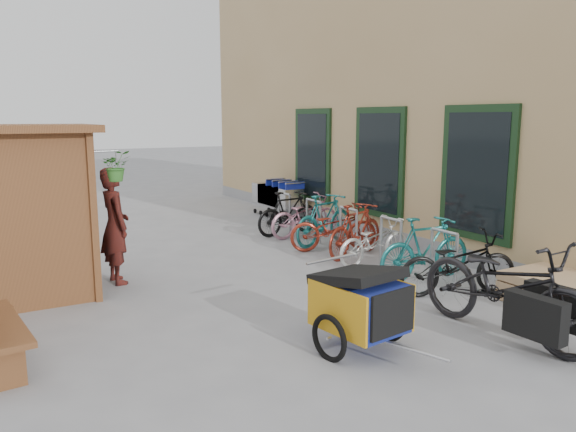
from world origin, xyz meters
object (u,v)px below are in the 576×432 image
bike_2 (374,241)px  bike_3 (356,230)px  child_trailer (361,302)px  bike_1 (425,248)px  shopping_carts (277,195)px  pallet_stack (558,291)px  bike_0 (458,263)px  kiosk (7,189)px  bike_4 (334,228)px  bike_7 (288,213)px  cargo_bike (507,287)px  bike_6 (305,216)px  person_kiosk (115,226)px  bike_5 (324,219)px

bike_2 → bike_3: (0.03, 0.58, 0.09)m
child_trailer → bike_1: bearing=25.0°
shopping_carts → pallet_stack: bearing=-90.0°
bike_0 → bike_3: 2.53m
bike_0 → bike_3: size_ratio=1.07×
kiosk → pallet_stack: size_ratio=2.08×
bike_4 → bike_3: bearing=-151.9°
kiosk → bike_7: size_ratio=1.58×
pallet_stack → kiosk: bearing=148.3°
child_trailer → cargo_bike: 1.74m
child_trailer → bike_3: bike_3 is taller
bike_3 → kiosk: bearing=66.9°
cargo_bike → bike_4: (0.70, 4.50, -0.16)m
bike_3 → bike_6: size_ratio=0.95×
kiosk → bike_6: size_ratio=1.46×
bike_6 → bike_7: size_ratio=1.09×
shopping_carts → bike_0: size_ratio=1.05×
shopping_carts → person_kiosk: size_ratio=1.04×
bike_1 → bike_7: bike_1 is taller
bike_0 → bike_1: bike_1 is taller
bike_1 → bike_2: size_ratio=1.10×
bike_2 → bike_5: bearing=-5.8°
cargo_bike → bike_3: (0.79, 3.92, -0.11)m
bike_1 → bike_6: bike_1 is taller
child_trailer → person_kiosk: (-1.69, 3.88, 0.35)m
person_kiosk → bike_6: bearing=-76.2°
bike_3 → bike_7: size_ratio=1.03×
child_trailer → bike_4: 4.60m
shopping_carts → bike_4: size_ratio=1.10×
person_kiosk → bike_5: size_ratio=1.05×
person_kiosk → bike_7: bearing=-71.2°
bike_5 → child_trailer: bearing=133.1°
kiosk → person_kiosk: 1.58m
pallet_stack → bike_6: bike_6 is taller
bike_4 → bike_5: bike_5 is taller
bike_3 → bike_7: bearing=-17.3°
person_kiosk → bike_2: 4.28m
bike_0 → pallet_stack: bearing=-121.8°
pallet_stack → child_trailer: 3.19m
shopping_carts → bike_1: bearing=-96.4°
shopping_carts → bike_1: size_ratio=1.10×
bike_0 → bike_4: 3.10m
shopping_carts → bike_7: size_ratio=1.17×
bike_1 → bike_6: (0.07, 3.67, -0.05)m
bike_2 → bike_6: bike_6 is taller
shopping_carts → bike_4: bearing=-102.4°
person_kiosk → bike_7: person_kiosk is taller
bike_6 → pallet_stack: bearing=-178.6°
bike_0 → bike_4: (-0.00, 3.10, -0.02)m
bike_5 → person_kiosk: bearing=80.4°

